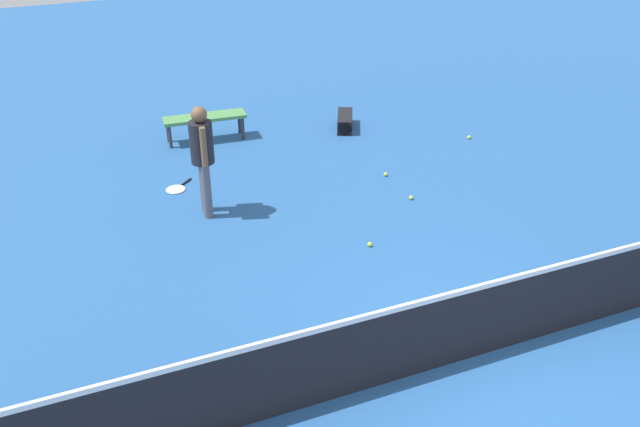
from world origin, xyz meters
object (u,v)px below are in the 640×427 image
at_px(tennis_ball_by_net, 469,137).
at_px(equipment_bag, 345,122).
at_px(tennis_ball_baseline, 370,244).
at_px(courtside_bench, 205,119).
at_px(tennis_racket_near_player, 177,189).
at_px(tennis_ball_near_player, 386,174).
at_px(tennis_ball_midcourt, 411,198).
at_px(player_near_side, 202,152).

bearing_deg(tennis_ball_by_net, equipment_bag, -34.70).
height_order(tennis_ball_baseline, courtside_bench, courtside_bench).
xyz_separation_m(tennis_ball_by_net, courtside_bench, (4.55, -1.83, 0.38)).
relative_size(tennis_racket_near_player, equipment_bag, 0.65).
height_order(tennis_ball_near_player, tennis_ball_midcourt, same).
distance_m(tennis_racket_near_player, courtside_bench, 2.06).
distance_m(tennis_ball_midcourt, courtside_bench, 4.27).
relative_size(player_near_side, tennis_ball_baseline, 25.76).
distance_m(tennis_racket_near_player, equipment_bag, 3.79).
bearing_deg(tennis_ball_by_net, tennis_ball_baseline, 38.64).
xyz_separation_m(tennis_racket_near_player, tennis_ball_baseline, (-2.10, 2.76, 0.02)).
bearing_deg(tennis_racket_near_player, tennis_ball_by_net, 179.53).
relative_size(tennis_ball_midcourt, tennis_ball_baseline, 1.00).
bearing_deg(tennis_ball_baseline, tennis_racket_near_player, -52.68).
xyz_separation_m(tennis_ball_by_net, equipment_bag, (1.94, -1.34, 0.11)).
bearing_deg(courtside_bench, tennis_ball_midcourt, 123.77).
xyz_separation_m(tennis_ball_near_player, equipment_bag, (-0.23, -2.15, 0.11)).
distance_m(tennis_racket_near_player, tennis_ball_by_net, 5.50).
distance_m(tennis_ball_by_net, tennis_ball_baseline, 4.34).
bearing_deg(player_near_side, equipment_bag, -145.60).
distance_m(tennis_ball_by_net, tennis_ball_midcourt, 2.77).
bearing_deg(tennis_ball_near_player, player_near_side, 1.95).
bearing_deg(tennis_ball_baseline, tennis_ball_by_net, -141.36).
height_order(player_near_side, tennis_racket_near_player, player_near_side).
distance_m(tennis_ball_near_player, tennis_ball_baseline, 2.26).
relative_size(tennis_racket_near_player, tennis_ball_by_net, 8.31).
height_order(player_near_side, tennis_ball_baseline, player_near_side).
distance_m(tennis_ball_near_player, equipment_bag, 2.17).
relative_size(tennis_racket_near_player, tennis_ball_near_player, 8.31).
distance_m(tennis_racket_near_player, tennis_ball_baseline, 3.47).
xyz_separation_m(tennis_ball_baseline, courtside_bench, (1.15, -4.54, 0.38)).
bearing_deg(tennis_ball_near_player, tennis_ball_baseline, 57.11).
height_order(tennis_racket_near_player, courtside_bench, courtside_bench).
height_order(tennis_ball_by_net, tennis_ball_baseline, same).
relative_size(tennis_ball_near_player, courtside_bench, 0.04).
bearing_deg(equipment_bag, tennis_ball_midcourt, 85.42).
xyz_separation_m(player_near_side, courtside_bench, (-0.69, -2.74, -0.59)).
xyz_separation_m(tennis_racket_near_player, tennis_ball_midcourt, (-3.31, 1.75, 0.02)).
bearing_deg(player_near_side, tennis_ball_baseline, 135.73).
height_order(player_near_side, equipment_bag, player_near_side).
relative_size(player_near_side, tennis_ball_by_net, 25.76).
bearing_deg(tennis_ball_by_net, tennis_ball_midcourt, 38.09).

